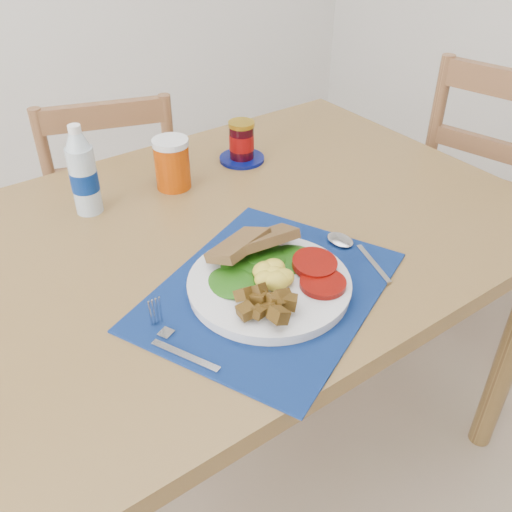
{
  "coord_description": "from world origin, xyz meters",
  "views": [
    {
      "loc": [
        -0.49,
        -0.65,
        1.4
      ],
      "look_at": [
        -0.01,
        0.02,
        0.8
      ],
      "focal_mm": 40.0,
      "sensor_mm": 36.0,
      "label": 1
    }
  ],
  "objects_px": {
    "water_bottle": "(83,175)",
    "chair_far": "(115,193)",
    "jam_on_saucer": "(242,144)",
    "chair_end": "(499,182)",
    "breakfast_plate": "(268,283)",
    "juice_glass": "(172,165)"
  },
  "relations": [
    {
      "from": "chair_far",
      "to": "jam_on_saucer",
      "type": "distance_m",
      "value": 0.51
    },
    {
      "from": "water_bottle",
      "to": "jam_on_saucer",
      "type": "bearing_deg",
      "value": 1.18
    },
    {
      "from": "chair_end",
      "to": "water_bottle",
      "type": "distance_m",
      "value": 1.21
    },
    {
      "from": "jam_on_saucer",
      "to": "chair_end",
      "type": "bearing_deg",
      "value": -21.26
    },
    {
      "from": "chair_end",
      "to": "breakfast_plate",
      "type": "distance_m",
      "value": 1.03
    },
    {
      "from": "breakfast_plate",
      "to": "juice_glass",
      "type": "relative_size",
      "value": 2.57
    },
    {
      "from": "chair_end",
      "to": "jam_on_saucer",
      "type": "relative_size",
      "value": 10.1
    },
    {
      "from": "breakfast_plate",
      "to": "chair_far",
      "type": "bearing_deg",
      "value": 78.05
    },
    {
      "from": "chair_far",
      "to": "jam_on_saucer",
      "type": "bearing_deg",
      "value": 135.51
    },
    {
      "from": "chair_far",
      "to": "chair_end",
      "type": "height_order",
      "value": "chair_end"
    },
    {
      "from": "chair_end",
      "to": "breakfast_plate",
      "type": "xyz_separation_m",
      "value": [
        -1.0,
        -0.18,
        0.19
      ]
    },
    {
      "from": "juice_glass",
      "to": "chair_far",
      "type": "bearing_deg",
      "value": 89.07
    },
    {
      "from": "breakfast_plate",
      "to": "juice_glass",
      "type": "xyz_separation_m",
      "value": [
        0.06,
        0.44,
        0.03
      ]
    },
    {
      "from": "water_bottle",
      "to": "chair_far",
      "type": "bearing_deg",
      "value": 62.8
    },
    {
      "from": "water_bottle",
      "to": "juice_glass",
      "type": "bearing_deg",
      "value": -3.46
    },
    {
      "from": "water_bottle",
      "to": "juice_glass",
      "type": "relative_size",
      "value": 1.78
    },
    {
      "from": "breakfast_plate",
      "to": "jam_on_saucer",
      "type": "distance_m",
      "value": 0.53
    },
    {
      "from": "chair_end",
      "to": "chair_far",
      "type": "bearing_deg",
      "value": 40.06
    },
    {
      "from": "water_bottle",
      "to": "jam_on_saucer",
      "type": "distance_m",
      "value": 0.41
    },
    {
      "from": "chair_far",
      "to": "breakfast_plate",
      "type": "bearing_deg",
      "value": 104.56
    },
    {
      "from": "chair_far",
      "to": "chair_end",
      "type": "distance_m",
      "value": 1.16
    },
    {
      "from": "water_bottle",
      "to": "juice_glass",
      "type": "xyz_separation_m",
      "value": [
        0.2,
        -0.01,
        -0.03
      ]
    }
  ]
}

